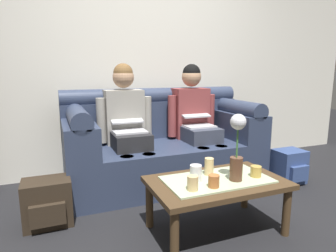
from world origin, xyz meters
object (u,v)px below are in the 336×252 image
coffee_table (217,186)px  cup_far_center (214,181)px  cup_far_right (209,166)px  backpack_right (289,167)px  cup_near_left (256,171)px  flower_vase (237,146)px  cup_far_left (193,183)px  person_left (127,121)px  person_right (195,117)px  couch (162,146)px  cup_near_right (196,173)px  backpack_left (48,203)px

coffee_table → cup_far_center: bearing=-129.3°
cup_far_right → backpack_right: cup_far_right is taller
coffee_table → cup_near_left: size_ratio=12.23×
flower_vase → cup_far_right: flower_vase is taller
cup_far_left → cup_far_right: cup_far_right is taller
cup_near_left → cup_far_right: cup_far_right is taller
person_left → person_right: bearing=-0.0°
couch → person_left: size_ratio=1.61×
person_right → cup_far_center: bearing=-111.5°
person_right → cup_near_right: person_right is taller
cup_near_left → cup_far_left: size_ratio=0.83×
person_right → cup_far_left: size_ratio=12.96×
backpack_right → backpack_left: (-2.32, 0.02, 0.00)m
person_right → person_left: bearing=180.0°
cup_near_left → person_right: bearing=85.3°
person_right → flower_vase: (-0.27, -1.16, -0.02)m
cup_far_left → backpack_left: (-0.88, 0.66, -0.27)m
person_right → flower_vase: person_right is taller
person_right → cup_near_right: (-0.53, -1.06, -0.21)m
flower_vase → backpack_right: 1.33m
coffee_table → cup_far_center: (-0.10, -0.12, 0.10)m
cup_far_left → cup_far_right: size_ratio=0.76×
cup_near_left → backpack_right: bearing=32.9°
cup_far_right → coffee_table: bearing=-82.7°
couch → cup_far_left: size_ratio=20.80×
backpack_left → person_left: bearing=35.8°
couch → cup_near_left: size_ratio=25.20×
backpack_left → cup_far_right: bearing=-21.9°
cup_near_left → coffee_table: bearing=166.6°
person_left → cup_far_center: size_ratio=14.81×
person_left → cup_far_center: bearing=-77.3°
coffee_table → cup_near_left: 0.30m
flower_vase → backpack_left: bearing=153.5°
person_right → cup_far_left: bearing=-117.5°
cup_near_right → person_left: bearing=101.6°
coffee_table → cup_near_left: cup_near_left is taller
coffee_table → cup_far_left: cup_far_left is taller
person_right → backpack_left: bearing=-160.2°
cup_far_center → backpack_left: 1.25m
cup_far_right → cup_near_right: bearing=-154.5°
flower_vase → backpack_left: 1.45m
couch → person_right: size_ratio=1.61×
cup_near_left → cup_far_left: 0.53m
cup_near_left → cup_near_right: bearing=168.0°
cup_far_center → cup_near_right: bearing=110.2°
person_left → cup_near_left: size_ratio=15.69×
person_right → backpack_right: 1.11m
person_right → cup_near_left: bearing=-94.7°
coffee_table → cup_far_right: size_ratio=7.66×
coffee_table → cup_far_right: cup_far_right is taller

